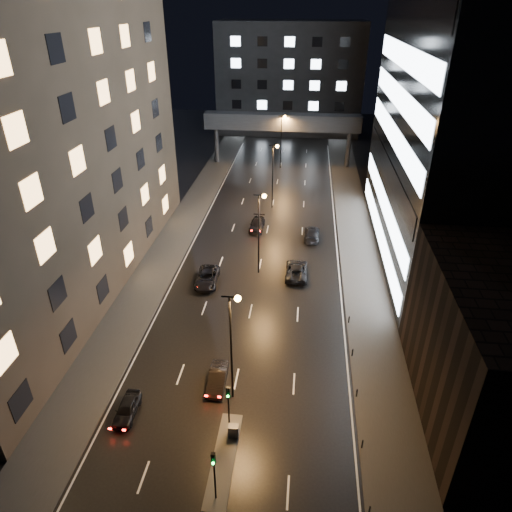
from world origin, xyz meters
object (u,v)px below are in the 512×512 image
(car_away_d, at_px, (257,225))
(car_toward_b, at_px, (312,234))
(car_away_a, at_px, (127,409))
(utility_cabinet, at_px, (233,431))
(car_toward_a, at_px, (296,270))
(car_away_c, at_px, (207,278))
(car_away_b, at_px, (218,378))

(car_away_d, xyz_separation_m, car_toward_b, (7.83, -2.13, 0.04))
(car_away_a, relative_size, utility_cabinet, 3.40)
(car_toward_a, bearing_deg, car_away_c, 15.07)
(car_away_b, xyz_separation_m, utility_cabinet, (2.20, -5.25, 0.01))
(car_away_d, bearing_deg, car_toward_b, -13.76)
(car_toward_b, xyz_separation_m, utility_cabinet, (-5.63, -33.86, -0.04))
(car_away_d, bearing_deg, car_away_a, -99.12)
(car_away_b, bearing_deg, car_toward_a, 70.31)
(car_away_c, xyz_separation_m, car_toward_b, (12.01, 12.88, 0.00))
(car_away_b, bearing_deg, utility_cabinet, -68.87)
(car_away_b, bearing_deg, car_away_a, -149.88)
(car_away_d, height_order, car_toward_a, car_toward_a)
(car_away_b, height_order, utility_cabinet, car_away_b)
(car_away_c, height_order, car_toward_b, same)
(car_away_d, bearing_deg, utility_cabinet, -85.02)
(car_away_c, distance_m, utility_cabinet, 21.93)
(utility_cabinet, bearing_deg, car_away_c, 104.21)
(car_away_b, relative_size, car_toward_a, 0.76)
(car_away_a, bearing_deg, car_away_c, 81.78)
(car_away_c, height_order, car_away_d, car_away_c)
(car_away_a, xyz_separation_m, car_toward_b, (14.34, 32.63, 0.10))
(car_toward_a, relative_size, car_toward_b, 1.08)
(car_away_b, distance_m, car_toward_b, 29.66)
(car_away_a, height_order, car_toward_a, car_toward_a)
(car_away_c, xyz_separation_m, car_toward_a, (10.25, 2.82, 0.03))
(car_toward_b, distance_m, utility_cabinet, 34.33)
(car_away_b, height_order, car_away_d, car_away_d)
(car_away_d, height_order, car_toward_b, car_toward_b)
(car_toward_b, bearing_deg, utility_cabinet, 82.16)
(car_away_a, distance_m, car_toward_b, 35.64)
(car_away_a, relative_size, car_away_c, 0.70)
(car_toward_a, bearing_deg, car_away_b, 71.58)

